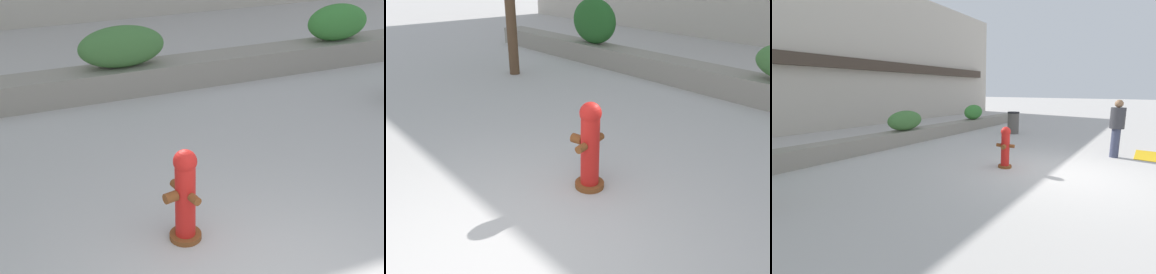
{
  "view_description": "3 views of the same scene",
  "coord_description": "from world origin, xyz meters",
  "views": [
    {
      "loc": [
        -2.18,
        -2.98,
        3.56
      ],
      "look_at": [
        0.14,
        2.64,
        0.61
      ],
      "focal_mm": 50.0,
      "sensor_mm": 36.0,
      "label": 1
    },
    {
      "loc": [
        2.37,
        -1.22,
        2.45
      ],
      "look_at": [
        -0.92,
        1.74,
        0.41
      ],
      "focal_mm": 35.0,
      "sensor_mm": 36.0,
      "label": 2
    },
    {
      "loc": [
        -6.31,
        -1.49,
        2.01
      ],
      "look_at": [
        -0.79,
        2.54,
        0.75
      ],
      "focal_mm": 24.0,
      "sensor_mm": 36.0,
      "label": 3
    }
  ],
  "objects": [
    {
      "name": "hedge_bush_0",
      "position": [
        -5.01,
        6.0,
        1.08
      ],
      "size": [
        1.5,
        0.58,
        1.17
      ],
      "primitive_type": "ellipsoid",
      "color": "#235B23",
      "rests_on": "planter_wall_low"
    },
    {
      "name": "ground_plane",
      "position": [
        0.0,
        0.0,
        0.0
      ],
      "size": [
        120.0,
        120.0,
        0.0
      ],
      "primitive_type": "plane",
      "color": "#BCB7B2"
    },
    {
      "name": "fire_hydrant",
      "position": [
        -0.42,
        1.48,
        0.55
      ],
      "size": [
        0.46,
        0.48,
        1.08
      ],
      "color": "brown",
      "rests_on": "ground"
    }
  ]
}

